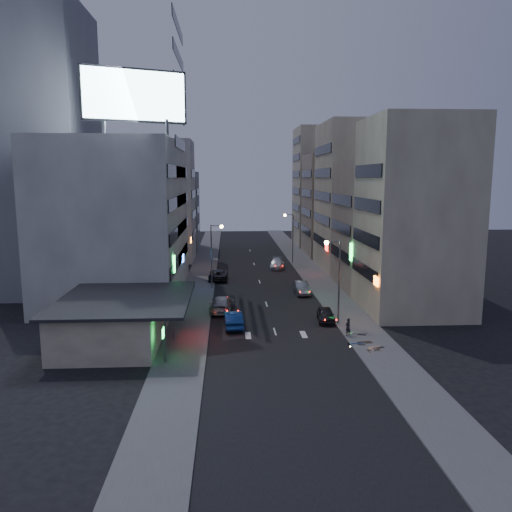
{
  "coord_description": "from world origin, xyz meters",
  "views": [
    {
      "loc": [
        -4.22,
        -39.85,
        14.01
      ],
      "look_at": [
        -1.04,
        16.26,
        5.09
      ],
      "focal_mm": 35.0,
      "sensor_mm": 36.0,
      "label": 1
    }
  ],
  "objects": [
    {
      "name": "parked_car_left",
      "position": [
        -5.6,
        27.44,
        0.74
      ],
      "size": [
        2.56,
        5.39,
        1.49
      ],
      "primitive_type": "imported",
      "rotation": [
        0.0,
        0.0,
        3.12
      ],
      "color": "#222327",
      "rests_on": "ground"
    },
    {
      "name": "far_right_a",
      "position": [
        15.5,
        50.0,
        9.0
      ],
      "size": [
        11.0,
        12.0,
        18.0
      ],
      "primitive_type": "cube",
      "color": "tan",
      "rests_on": "ground"
    },
    {
      "name": "parked_car_right_mid",
      "position": [
        4.63,
        18.72,
        0.75
      ],
      "size": [
        1.66,
        4.56,
        1.49
      ],
      "primitive_type": "imported",
      "rotation": [
        0.0,
        0.0,
        0.02
      ],
      "color": "gray",
      "rests_on": "ground"
    },
    {
      "name": "scooter_black_b",
      "position": [
        7.9,
        0.51,
        0.7
      ],
      "size": [
        0.86,
        1.96,
        1.16
      ],
      "primitive_type": null,
      "rotation": [
        0.0,
        0.0,
        1.69
      ],
      "color": "black",
      "rests_on": "sidewalk_right"
    },
    {
      "name": "white_building",
      "position": [
        -17.0,
        20.0,
        9.0
      ],
      "size": [
        14.0,
        24.0,
        18.0
      ],
      "primitive_type": "cube",
      "color": "silver",
      "rests_on": "ground"
    },
    {
      "name": "street_lamp_right_far",
      "position": [
        5.9,
        40.0,
        5.36
      ],
      "size": [
        1.6,
        0.44,
        8.02
      ],
      "color": "#595B60",
      "rests_on": "sidewalk_right"
    },
    {
      "name": "scooter_blue",
      "position": [
        7.24,
        -0.08,
        0.66
      ],
      "size": [
        0.88,
        1.86,
        1.09
      ],
      "primitive_type": null,
      "rotation": [
        0.0,
        0.0,
        1.41
      ],
      "color": "navy",
      "rests_on": "sidewalk_right"
    },
    {
      "name": "street_lamp_left",
      "position": [
        -5.9,
        22.0,
        5.36
      ],
      "size": [
        1.6,
        0.44,
        8.02
      ],
      "color": "#595B60",
      "rests_on": "sidewalk_left"
    },
    {
      "name": "parked_car_right_near",
      "position": [
        5.29,
        6.98,
        0.67
      ],
      "size": [
        1.95,
        4.07,
        1.34
      ],
      "primitive_type": "imported",
      "rotation": [
        0.0,
        0.0,
        -0.09
      ],
      "color": "black",
      "rests_on": "ground"
    },
    {
      "name": "person",
      "position": [
        6.3,
        2.12,
        0.9
      ],
      "size": [
        0.68,
        0.63,
        1.57
      ],
      "primitive_type": "imported",
      "rotation": [
        0.0,
        0.0,
        3.74
      ],
      "color": "black",
      "rests_on": "sidewalk_right"
    },
    {
      "name": "sidewalk_right",
      "position": [
        8.0,
        30.0,
        0.06
      ],
      "size": [
        4.0,
        120.0,
        0.12
      ],
      "primitive_type": "cube",
      "color": "#4C4C4F",
      "rests_on": "ground"
    },
    {
      "name": "road_car_blue",
      "position": [
        -3.81,
        5.56,
        0.78
      ],
      "size": [
        1.96,
        4.83,
        1.56
      ],
      "primitive_type": "imported",
      "rotation": [
        0.0,
        0.0,
        3.21
      ],
      "color": "navy",
      "rests_on": "ground"
    },
    {
      "name": "road_car_silver",
      "position": [
        -4.92,
        11.31,
        0.81
      ],
      "size": [
        2.86,
        5.78,
        1.61
      ],
      "primitive_type": "imported",
      "rotation": [
        0.0,
        0.0,
        3.03
      ],
      "color": "gray",
      "rests_on": "ground"
    },
    {
      "name": "far_right_b",
      "position": [
        16.0,
        64.0,
        12.0
      ],
      "size": [
        12.0,
        12.0,
        24.0
      ],
      "primitive_type": "cube",
      "color": "beige",
      "rests_on": "ground"
    },
    {
      "name": "food_court",
      "position": [
        -13.9,
        2.0,
        1.98
      ],
      "size": [
        11.0,
        13.0,
        3.88
      ],
      "color": "beige",
      "rests_on": "ground"
    },
    {
      "name": "scooter_silver_b",
      "position": [
        8.12,
        2.55,
        0.73
      ],
      "size": [
        1.43,
        2.1,
        1.22
      ],
      "primitive_type": null,
      "rotation": [
        0.0,
        0.0,
        1.15
      ],
      "color": "#A3A5AA",
      "rests_on": "sidewalk_right"
    },
    {
      "name": "billboard",
      "position": [
        -12.99,
        9.97,
        21.66
      ],
      "size": [
        9.52,
        3.75,
        6.2
      ],
      "rotation": [
        0.0,
        0.0,
        0.35
      ],
      "color": "#595B60",
      "rests_on": "white_building"
    },
    {
      "name": "shophouse_mid",
      "position": [
        15.5,
        22.0,
        8.0
      ],
      "size": [
        11.0,
        12.0,
        16.0
      ],
      "primitive_type": "cube",
      "color": "tan",
      "rests_on": "ground"
    },
    {
      "name": "sidewalk_left",
      "position": [
        -8.0,
        30.0,
        0.06
      ],
      "size": [
        4.0,
        120.0,
        0.12
      ],
      "primitive_type": "cube",
      "color": "#4C4C4F",
      "rests_on": "ground"
    },
    {
      "name": "ground",
      "position": [
        0.0,
        0.0,
        0.0
      ],
      "size": [
        180.0,
        180.0,
        0.0
      ],
      "primitive_type": "plane",
      "color": "black",
      "rests_on": "ground"
    },
    {
      "name": "shophouse_far",
      "position": [
        15.0,
        35.0,
        11.0
      ],
      "size": [
        10.0,
        14.0,
        22.0
      ],
      "primitive_type": "cube",
      "color": "beige",
      "rests_on": "ground"
    },
    {
      "name": "grey_tower",
      "position": [
        -26.0,
        23.0,
        17.0
      ],
      "size": [
        10.0,
        14.0,
        34.0
      ],
      "primitive_type": "cube",
      "color": "gray",
      "rests_on": "ground"
    },
    {
      "name": "street_lamp_right_near",
      "position": [
        5.9,
        6.0,
        5.36
      ],
      "size": [
        1.6,
        0.44,
        8.02
      ],
      "color": "#595B60",
      "rests_on": "sidewalk_right"
    },
    {
      "name": "far_left_b",
      "position": [
        -16.0,
        58.0,
        7.5
      ],
      "size": [
        12.0,
        10.0,
        15.0
      ],
      "primitive_type": "cube",
      "color": "gray",
      "rests_on": "ground"
    },
    {
      "name": "parked_car_right_far",
      "position": [
        3.37,
        35.86,
        0.74
      ],
      "size": [
        2.57,
        5.25,
        1.47
      ],
      "primitive_type": "imported",
      "rotation": [
        0.0,
        0.0,
        -0.1
      ],
      "color": "#AFB3B8",
      "rests_on": "ground"
    },
    {
      "name": "scooter_silver_a",
      "position": [
        8.35,
        -0.66,
        0.72
      ],
      "size": [
        1.42,
        2.06,
        1.2
      ],
      "primitive_type": null,
      "rotation": [
        0.0,
        0.0,
        2.0
      ],
      "color": "#AFB3B8",
      "rests_on": "sidewalk_right"
    },
    {
      "name": "far_left_a",
      "position": [
        -15.5,
        45.0,
        10.0
      ],
      "size": [
        11.0,
        10.0,
        20.0
      ],
      "primitive_type": "cube",
      "color": "silver",
      "rests_on": "ground"
    },
    {
      "name": "shophouse_near",
      "position": [
        15.0,
        10.5,
        10.0
      ],
      "size": [
        10.0,
        11.0,
        20.0
      ],
      "primitive_type": "cube",
      "color": "beige",
      "rests_on": "ground"
    },
    {
      "name": "scooter_black_a",
      "position": [
        8.04,
        -1.45,
        0.63
      ],
      "size": [
        0.75,
        1.72,
        1.02
      ],
      "primitive_type": null,
      "rotation": [
        0.0,
        0.0,
        1.69
      ],
      "color": "black",
      "rests_on": "sidewalk_right"
    }
  ]
}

